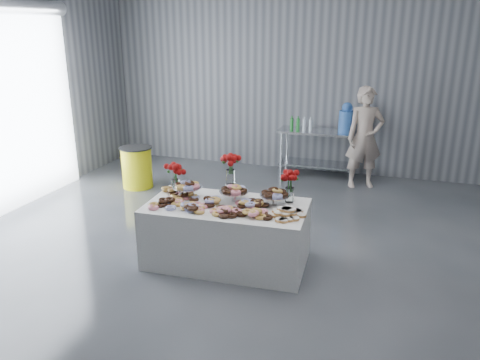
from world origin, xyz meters
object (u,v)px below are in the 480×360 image
object	(u,v)px
display_table	(227,234)
person	(365,138)
prep_table	(318,145)
trash_barrel	(137,167)
water_jug	(346,119)

from	to	relation	value
display_table	person	xyz separation A→B (m)	(1.35, 3.48, 0.52)
prep_table	trash_barrel	xyz separation A→B (m)	(-2.96, -1.65, -0.25)
display_table	trash_barrel	xyz separation A→B (m)	(-2.49, 2.18, -0.00)
display_table	prep_table	distance (m)	3.86
prep_table	trash_barrel	size ratio (longest dim) A/B	2.03
prep_table	person	distance (m)	0.98
prep_table	person	bearing A→B (deg)	-21.53
person	trash_barrel	world-z (taller)	person
water_jug	trash_barrel	world-z (taller)	water_jug
water_jug	trash_barrel	size ratio (longest dim) A/B	0.75
display_table	water_jug	xyz separation A→B (m)	(0.98, 3.83, 0.77)
prep_table	water_jug	size ratio (longest dim) A/B	2.71
person	display_table	bearing A→B (deg)	-133.25
water_jug	person	size ratio (longest dim) A/B	0.31
trash_barrel	display_table	bearing A→B (deg)	-41.19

